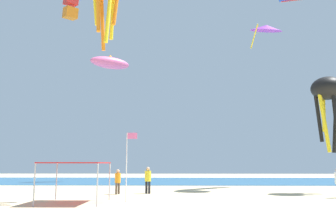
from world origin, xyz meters
The scene contains 10 objects.
ground centered at (0.00, 0.00, -0.05)m, with size 110.00×110.00×0.10m, color beige.
ocean_strip centered at (0.00, 26.42, 0.01)m, with size 110.00×18.50×0.03m, color #28608C.
canopy_tent centered at (-5.07, 2.44, 2.09)m, with size 3.23×3.33×2.19m.
person_leftmost centered at (-1.55, 8.36, 1.10)m, with size 0.44×0.44×1.87m.
person_central centered at (-3.62, 7.83, 1.00)m, with size 0.41×0.43×1.71m.
banner_flag centered at (-2.27, 2.87, 2.30)m, with size 0.61×0.06×3.85m.
kite_inflatable_pink centered at (-7.56, 24.32, 14.34)m, with size 5.03×3.83×1.79m.
kite_box_red centered at (-13.39, 26.33, 22.69)m, with size 2.32×2.35×3.52m.
kite_delta_purple centered at (8.30, 12.00, 13.70)m, with size 3.35×3.37×2.37m.
kite_octopus_black centered at (11.78, 8.85, 7.37)m, with size 2.67×2.67×5.64m.
Camera 1 is at (0.39, -16.69, 2.13)m, focal length 37.07 mm.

